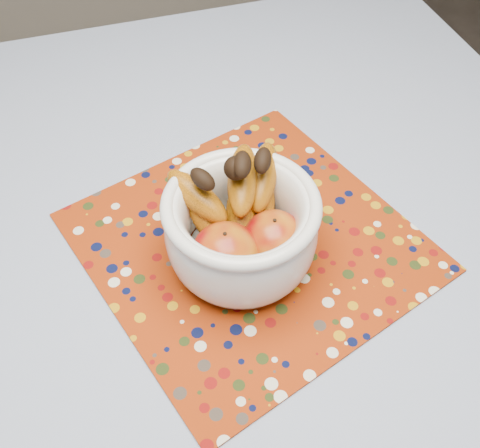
{
  "coord_description": "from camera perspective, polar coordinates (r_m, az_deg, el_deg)",
  "views": [
    {
      "loc": [
        -0.11,
        -0.49,
        1.41
      ],
      "look_at": [
        0.04,
        -0.03,
        0.84
      ],
      "focal_mm": 42.0,
      "sensor_mm": 36.0,
      "label": 1
    }
  ],
  "objects": [
    {
      "name": "placemat",
      "position": [
        0.83,
        0.98,
        -1.81
      ],
      "size": [
        0.55,
        0.55,
        0.0
      ],
      "primitive_type": "cube",
      "rotation": [
        0.0,
        0.0,
        0.31
      ],
      "color": "maroon",
      "rests_on": "tablecloth"
    },
    {
      "name": "table",
      "position": [
        0.89,
        -3.01,
        -6.16
      ],
      "size": [
        1.2,
        1.2,
        0.75
      ],
      "color": "brown",
      "rests_on": "ground"
    },
    {
      "name": "tablecloth",
      "position": [
        0.82,
        -3.23,
        -2.99
      ],
      "size": [
        1.32,
        1.32,
        0.01
      ],
      "primitive_type": "cube",
      "color": "slate",
      "rests_on": "table"
    },
    {
      "name": "fruit_bowl",
      "position": [
        0.75,
        0.02,
        0.45
      ],
      "size": [
        0.24,
        0.22,
        0.18
      ],
      "color": "silver",
      "rests_on": "placemat"
    }
  ]
}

